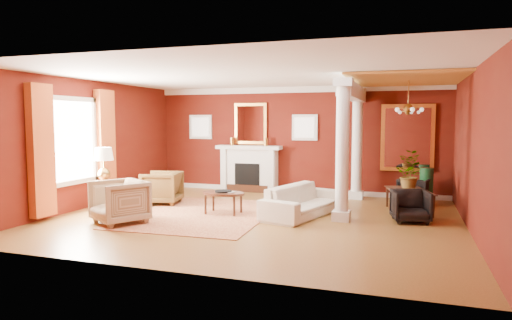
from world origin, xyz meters
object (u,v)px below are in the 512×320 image
(dining_table, at_px, (410,195))
(armchair_stripe, at_px, (119,200))
(armchair_leopard, at_px, (162,186))
(side_table, at_px, (104,169))
(sofa, at_px, (303,196))
(coffee_table, at_px, (223,194))

(dining_table, bearing_deg, armchair_stripe, 102.80)
(armchair_leopard, distance_m, dining_table, 5.68)
(dining_table, bearing_deg, armchair_leopard, 82.46)
(armchair_stripe, xyz_separation_m, side_table, (-1.02, 0.92, 0.47))
(side_table, distance_m, dining_table, 6.68)
(armchair_leopard, distance_m, armchair_stripe, 2.11)
(sofa, bearing_deg, armchair_leopard, 101.89)
(armchair_stripe, distance_m, coffee_table, 2.14)
(armchair_leopard, bearing_deg, sofa, 73.91)
(side_table, bearing_deg, armchair_leopard, 57.82)
(coffee_table, distance_m, side_table, 2.69)
(coffee_table, height_order, dining_table, dining_table)
(armchair_leopard, xyz_separation_m, coffee_table, (1.85, -0.63, -0.01))
(armchair_leopard, height_order, armchair_stripe, armchair_stripe)
(sofa, height_order, armchair_leopard, armchair_leopard)
(sofa, distance_m, armchair_stripe, 3.68)
(sofa, relative_size, armchair_stripe, 2.34)
(sofa, height_order, armchair_stripe, armchair_stripe)
(armchair_stripe, relative_size, coffee_table, 1.00)
(coffee_table, xyz_separation_m, dining_table, (3.77, 1.46, -0.04))
(armchair_leopard, relative_size, dining_table, 0.63)
(sofa, bearing_deg, dining_table, -46.78)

